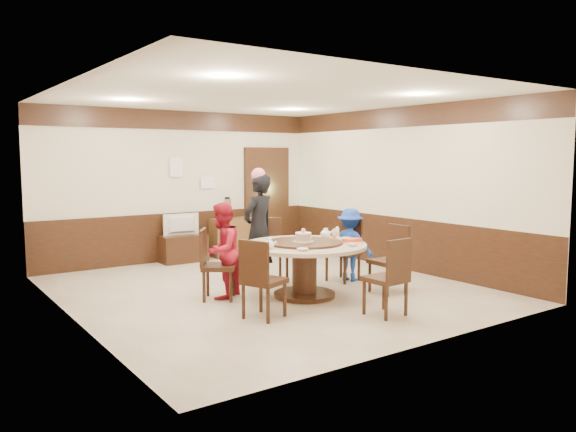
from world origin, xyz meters
TOP-DOWN VIEW (x-y plane):
  - room at (0.01, 0.01)m, footprint 6.00×6.04m
  - banquet_table at (0.19, -0.66)m, footprint 1.71×1.71m
  - chair_0 at (1.31, -0.19)m, footprint 0.53×0.52m
  - chair_1 at (0.44, 0.53)m, footprint 0.55×0.56m
  - chair_2 at (-0.88, -0.09)m, footprint 0.61×0.61m
  - chair_3 at (-0.85, -1.21)m, footprint 0.58×0.57m
  - chair_4 at (0.45, -1.99)m, footprint 0.46×0.47m
  - chair_5 at (1.33, -1.16)m, footprint 0.46×0.45m
  - person_standing at (0.15, 0.48)m, footprint 0.71×0.58m
  - person_red at (-0.78, -0.06)m, footprint 0.82×0.79m
  - person_blue at (1.39, -0.24)m, footprint 0.73×0.85m
  - birthday_cake at (0.15, -0.67)m, footprint 0.27×0.27m
  - teapot_left at (-0.48, -0.78)m, footprint 0.17×0.15m
  - teapot_right at (0.77, -0.40)m, footprint 0.17×0.15m
  - bowl_0 at (-0.40, -0.27)m, footprint 0.15×0.15m
  - bowl_1 at (0.57, -1.22)m, footprint 0.14×0.14m
  - bowl_2 at (-0.20, -1.13)m, footprint 0.14×0.14m
  - bowl_3 at (0.84, -0.78)m, footprint 0.14×0.14m
  - bowl_4 at (-0.50, -0.53)m, footprint 0.13×0.13m
  - saucer_near at (-0.06, -1.31)m, footprint 0.18×0.18m
  - saucer_far at (0.64, -0.16)m, footprint 0.18×0.18m
  - shrimp_platter at (0.75, -1.01)m, footprint 0.30×0.20m
  - bottle_0 at (0.66, -0.72)m, footprint 0.06×0.06m
  - bottle_1 at (0.86, -0.56)m, footprint 0.06×0.06m
  - tv_stand at (-0.09, 2.75)m, footprint 0.85×0.45m
  - television at (-0.09, 2.75)m, footprint 0.69×0.11m
  - side_cabinet at (0.95, 2.78)m, footprint 0.80×0.40m
  - thermos at (0.87, 2.78)m, footprint 0.15×0.15m
  - notice_left at (-0.10, 2.96)m, footprint 0.25×0.00m
  - notice_right at (0.55, 2.96)m, footprint 0.30×0.00m

SIDE VIEW (x-z plane):
  - tv_stand at x=-0.09m, z-range 0.00..0.50m
  - chair_0 at x=1.31m, z-range -0.18..0.79m
  - chair_1 at x=0.44m, z-range -0.18..0.79m
  - chair_2 at x=-0.88m, z-range -0.18..0.79m
  - chair_3 at x=-0.85m, z-range -0.18..0.79m
  - chair_4 at x=0.45m, z-range -0.18..0.79m
  - chair_5 at x=1.33m, z-range -0.18..0.79m
  - side_cabinet at x=0.95m, z-range 0.00..0.75m
  - banquet_table at x=0.19m, z-range 0.14..0.92m
  - person_blue at x=1.39m, z-range 0.00..1.14m
  - person_red at x=-0.78m, z-range 0.00..1.33m
  - television at x=-0.09m, z-range 0.50..0.90m
  - saucer_near at x=-0.06m, z-range 0.75..0.76m
  - saucer_far at x=0.64m, z-range 0.75..0.76m
  - bowl_4 at x=-0.50m, z-range 0.75..0.78m
  - bowl_2 at x=-0.20m, z-range 0.75..0.78m
  - bowl_0 at x=-0.40m, z-range 0.75..0.79m
  - bowl_1 at x=0.57m, z-range 0.75..0.79m
  - bowl_3 at x=0.84m, z-range 0.75..0.80m
  - shrimp_platter at x=0.75m, z-range 0.75..0.81m
  - teapot_left at x=-0.48m, z-range 0.75..0.87m
  - teapot_right at x=0.77m, z-range 0.75..0.87m
  - bottle_0 at x=0.66m, z-range 0.75..0.91m
  - bottle_1 at x=0.86m, z-range 0.75..0.91m
  - person_standing at x=0.15m, z-range 0.00..1.69m
  - birthday_cake at x=0.15m, z-range 0.75..0.94m
  - thermos at x=0.87m, z-range 0.75..1.13m
  - room at x=0.01m, z-range -0.34..2.50m
  - notice_right at x=0.55m, z-range 1.34..1.56m
  - notice_left at x=-0.10m, z-range 1.57..1.93m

